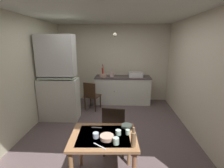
% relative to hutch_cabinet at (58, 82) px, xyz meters
% --- Properties ---
extents(ground_plane, '(5.37, 5.37, 0.00)m').
position_rel_hutch_cabinet_xyz_m(ground_plane, '(1.32, -0.55, -1.01)').
color(ground_plane, '#574849').
extents(wall_back, '(3.75, 0.10, 2.54)m').
position_rel_hutch_cabinet_xyz_m(wall_back, '(1.32, 1.69, 0.26)').
color(wall_back, beige).
rests_on(wall_back, ground).
extents(wall_left, '(0.10, 4.47, 2.54)m').
position_rel_hutch_cabinet_xyz_m(wall_left, '(-0.56, -0.55, 0.26)').
color(wall_left, beige).
rests_on(wall_left, ground).
extents(wall_right, '(0.10, 4.47, 2.54)m').
position_rel_hutch_cabinet_xyz_m(wall_right, '(3.19, -0.55, 0.26)').
color(wall_right, beige).
rests_on(wall_right, ground).
extents(ceiling_slab, '(3.75, 4.47, 0.10)m').
position_rel_hutch_cabinet_xyz_m(ceiling_slab, '(1.32, -0.55, 1.58)').
color(ceiling_slab, silver).
extents(hutch_cabinet, '(0.98, 0.45, 2.16)m').
position_rel_hutch_cabinet_xyz_m(hutch_cabinet, '(0.00, 0.00, 0.00)').
color(hutch_cabinet, silver).
rests_on(hutch_cabinet, ground).
extents(counter_cabinet, '(1.79, 0.64, 0.89)m').
position_rel_hutch_cabinet_xyz_m(counter_cabinet, '(1.64, 1.32, -0.57)').
color(counter_cabinet, silver).
rests_on(counter_cabinet, ground).
extents(sink_basin, '(0.44, 0.34, 0.15)m').
position_rel_hutch_cabinet_xyz_m(sink_basin, '(2.05, 1.32, -0.05)').
color(sink_basin, white).
rests_on(sink_basin, counter_cabinet).
extents(hand_pump, '(0.05, 0.27, 0.39)m').
position_rel_hutch_cabinet_xyz_m(hand_pump, '(0.98, 1.36, 0.04)').
color(hand_pump, '#B21E19').
rests_on(hand_pump, counter_cabinet).
extents(mixing_bowl_counter, '(0.23, 0.23, 0.09)m').
position_rel_hutch_cabinet_xyz_m(mixing_bowl_counter, '(1.00, 1.27, -0.08)').
color(mixing_bowl_counter, tan).
rests_on(mixing_bowl_counter, counter_cabinet).
extents(stoneware_crock, '(0.14, 0.14, 0.16)m').
position_rel_hutch_cabinet_xyz_m(stoneware_crock, '(1.28, 1.29, -0.04)').
color(stoneware_crock, beige).
rests_on(stoneware_crock, counter_cabinet).
extents(dining_table, '(0.94, 0.77, 0.73)m').
position_rel_hutch_cabinet_xyz_m(dining_table, '(1.34, -1.95, -0.40)').
color(dining_table, '#9E6E47').
rests_on(dining_table, ground).
extents(chair_far_side, '(0.44, 0.44, 0.93)m').
position_rel_hutch_cabinet_xyz_m(chair_far_side, '(1.47, -1.36, -0.53)').
color(chair_far_side, '#36291C').
rests_on(chair_far_side, ground).
extents(chair_by_counter, '(0.51, 0.51, 0.85)m').
position_rel_hutch_cabinet_xyz_m(chair_by_counter, '(0.72, 0.66, -0.56)').
color(chair_by_counter, '#3D2A1C').
rests_on(chair_by_counter, ground).
extents(serving_bowl_wide, '(0.16, 0.16, 0.04)m').
position_rel_hutch_cabinet_xyz_m(serving_bowl_wide, '(1.67, -1.70, -0.26)').
color(serving_bowl_wide, '#ADD1C1').
rests_on(serving_bowl_wide, dining_table).
extents(soup_bowl_small, '(0.19, 0.19, 0.05)m').
position_rel_hutch_cabinet_xyz_m(soup_bowl_small, '(1.39, -2.03, -0.26)').
color(soup_bowl_small, tan).
rests_on(soup_bowl_small, dining_table).
extents(teacup_cream, '(0.08, 0.08, 0.09)m').
position_rel_hutch_cabinet_xyz_m(teacup_cream, '(1.52, -2.14, -0.24)').
color(teacup_cream, '#ADD1C1').
rests_on(teacup_cream, dining_table).
extents(mug_tall, '(0.08, 0.08, 0.07)m').
position_rel_hutch_cabinet_xyz_m(mug_tall, '(1.55, -1.92, -0.25)').
color(mug_tall, '#ADD1C1').
rests_on(mug_tall, dining_table).
extents(mug_dark, '(0.08, 0.08, 0.07)m').
position_rel_hutch_cabinet_xyz_m(mug_dark, '(1.24, -2.01, -0.25)').
color(mug_dark, '#9EB2C6').
rests_on(mug_dark, dining_table).
extents(teacup_mint, '(0.06, 0.06, 0.07)m').
position_rel_hutch_cabinet_xyz_m(teacup_mint, '(1.68, -1.90, -0.25)').
color(teacup_mint, '#ADD1C1').
rests_on(teacup_mint, dining_table).
extents(glass_bottle, '(0.06, 0.06, 0.26)m').
position_rel_hutch_cabinet_xyz_m(glass_bottle, '(1.73, -2.18, -0.18)').
color(glass_bottle, olive).
rests_on(glass_bottle, dining_table).
extents(table_knife, '(0.18, 0.13, 0.00)m').
position_rel_hutch_cabinet_xyz_m(table_knife, '(1.31, -2.20, -0.28)').
color(table_knife, silver).
rests_on(table_knife, dining_table).
extents(teaspoon_near_bowl, '(0.15, 0.02, 0.00)m').
position_rel_hutch_cabinet_xyz_m(teaspoon_near_bowl, '(1.22, -1.74, -0.28)').
color(teaspoon_near_bowl, beige).
rests_on(teaspoon_near_bowl, dining_table).
extents(pendant_bulb, '(0.08, 0.08, 0.08)m').
position_rel_hutch_cabinet_xyz_m(pendant_bulb, '(1.44, -0.43, 1.11)').
color(pendant_bulb, '#F9EFCC').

